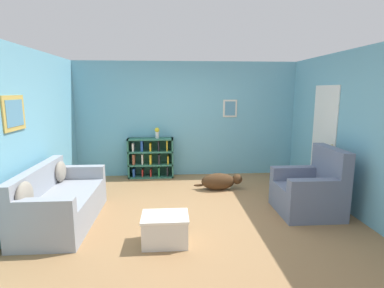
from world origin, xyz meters
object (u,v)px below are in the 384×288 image
dog (220,181)px  coffee_table (165,228)px  couch (60,203)px  bookshelf (151,158)px  vase (157,132)px  recliner_chair (311,191)px

dog → coffee_table: bearing=-116.9°
couch → bookshelf: 2.64m
couch → vase: bearing=60.0°
couch → coffee_table: 1.73m
vase → recliner_chair: bearing=-41.0°
bookshelf → recliner_chair: (2.70, -2.24, -0.08)m
recliner_chair → dog: size_ratio=1.10×
dog → vase: 1.83m
bookshelf → coffee_table: bearing=-82.9°
coffee_table → dog: bearing=63.1°
couch → bookshelf: bearing=63.2°
recliner_chair → coffee_table: 2.47m
couch → coffee_table: size_ratio=2.97×
couch → vase: (1.35, 2.33, 0.72)m
couch → coffee_table: (1.57, -0.72, -0.11)m
bookshelf → recliner_chair: size_ratio=0.95×
dog → vase: size_ratio=4.07×
bookshelf → coffee_table: bookshelf is taller
recliner_chair → coffee_table: size_ratio=1.78×
vase → bookshelf: bearing=173.0°
coffee_table → vase: (-0.22, 3.05, 0.83)m
recliner_chair → coffee_table: (-2.32, -0.84, -0.16)m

